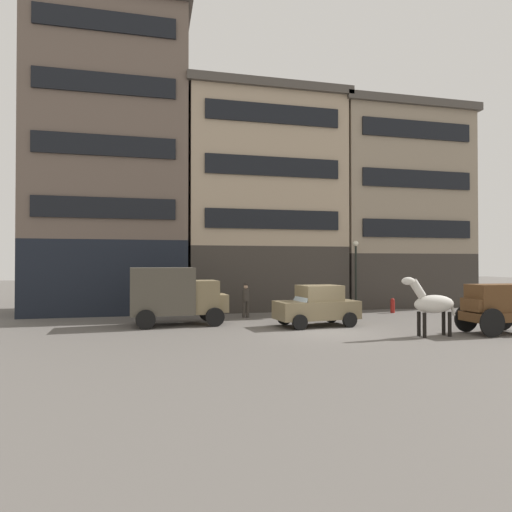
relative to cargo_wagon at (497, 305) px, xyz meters
name	(u,v)px	position (x,y,z in m)	size (l,w,h in m)	color
ground_plane	(322,331)	(-6.60, 2.14, -1.15)	(120.00, 120.00, 0.00)	#605B56
building_far_left	(111,161)	(-15.86, 12.37, 7.76)	(9.13, 6.66, 17.74)	black
building_center_left	(261,202)	(-6.70, 12.37, 5.60)	(9.89, 6.66, 13.41)	#38332D
building_center_right	(391,208)	(2.56, 12.37, 5.47)	(9.33, 6.66, 13.16)	#38332D
cargo_wagon	(497,305)	(0.00, 0.00, 0.00)	(2.91, 1.53, 1.98)	brown
draft_horse	(432,303)	(-2.95, 0.00, 0.12)	(2.34, 0.62, 2.30)	beige
delivery_truck_near	(175,294)	(-12.44, 5.41, 0.28)	(4.42, 2.30, 2.62)	#7A6B4C
sedan_light	(317,306)	(-6.24, 3.65, -0.23)	(3.84, 2.16, 1.83)	#7A6B4C
pedestrian_officer	(246,299)	(-8.73, 7.35, -0.17)	(0.51, 0.51, 1.79)	#38332D
streetlamp_curbside	(356,266)	(-1.97, 8.52, 1.52)	(0.32, 0.32, 4.12)	black
fire_hydrant_curbside	(393,305)	(-0.19, 7.56, -0.72)	(0.24, 0.24, 0.83)	maroon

